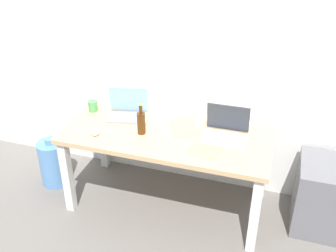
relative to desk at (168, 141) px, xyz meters
name	(u,v)px	position (x,y,z in m)	size (l,w,h in m)	color
ground_plane	(168,201)	(0.00, 0.00, -0.63)	(8.00, 8.00, 0.00)	slate
back_wall	(185,45)	(0.00, 0.46, 0.67)	(5.20, 0.08, 2.60)	white
desk	(168,141)	(0.00, 0.00, 0.00)	(1.67, 0.80, 0.73)	tan
laptop_left	(128,110)	(-0.40, 0.14, 0.15)	(0.38, 0.29, 0.25)	gray
laptop_right	(226,131)	(0.46, 0.05, 0.15)	(0.34, 0.25, 0.25)	silver
beer_bottle	(141,122)	(-0.19, -0.09, 0.19)	(0.07, 0.07, 0.26)	#47280F
computer_mouse	(96,132)	(-0.53, -0.21, 0.11)	(0.06, 0.10, 0.03)	silver
coffee_mug	(93,106)	(-0.74, 0.14, 0.14)	(0.08, 0.08, 0.10)	#4C9E56
paper_sheet_front_right	(208,146)	(0.36, -0.12, 0.09)	(0.21, 0.30, 0.00)	#F4E06B
paper_sheet_near_back	(184,127)	(0.11, 0.11, 0.09)	(0.21, 0.30, 0.00)	#F4E06B
water_cooler_jug	(54,162)	(-1.10, -0.05, -0.41)	(0.26, 0.26, 0.48)	#598CC6
filing_cabinet	(321,195)	(1.25, 0.11, -0.34)	(0.40, 0.48, 0.58)	slate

